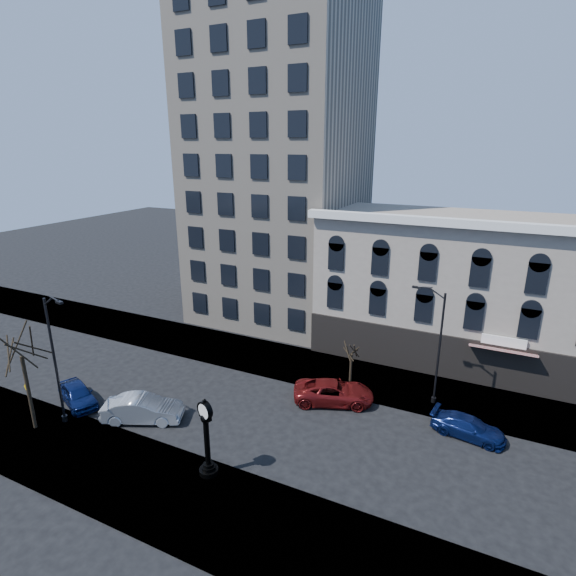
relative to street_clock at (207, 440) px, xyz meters
The scene contains 15 objects.
ground 6.69m from the street_clock, 107.82° to the left, with size 160.00×160.00×0.00m, color black.
sidewalk_far 14.30m from the street_clock, 97.84° to the left, with size 160.00×6.00×0.12m, color gray.
sidewalk_near 3.53m from the street_clock, 133.95° to the right, with size 160.00×6.00×0.12m, color gray.
cream_tower 31.24m from the street_clock, 107.91° to the left, with size 15.90×15.40×42.50m.
victorian_row 24.39m from the street_clock, 65.29° to the left, with size 22.60×11.19×12.50m.
street_clock is the anchor object (origin of this frame).
street_lamp_near 11.74m from the street_clock, behind, with size 2.31×0.73×9.03m.
street_lamp_far 16.53m from the street_clock, 53.48° to the left, with size 2.22×0.34×8.56m.
bare_tree_near 13.22m from the street_clock, behind, with size 4.72×4.72×8.10m.
bare_tree_far 13.72m from the street_clock, 73.58° to the left, with size 2.11×2.11×3.63m.
warning_sign 13.93m from the street_clock, behind, with size 0.81×0.22×2.51m.
car_near_a 12.72m from the street_clock, behind, with size 1.75×4.36×1.48m, color #0C194C.
car_near_b 7.46m from the street_clock, 160.63° to the left, with size 1.81×5.18×1.71m, color #A5A8AD.
car_far_a 10.72m from the street_clock, 69.79° to the left, with size 2.59×5.62×1.56m, color maroon.
car_far_b 16.08m from the street_clock, 38.08° to the left, with size 1.82×4.47×1.30m, color #0C194C.
Camera 1 is at (14.73, -22.64, 17.42)m, focal length 28.00 mm.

